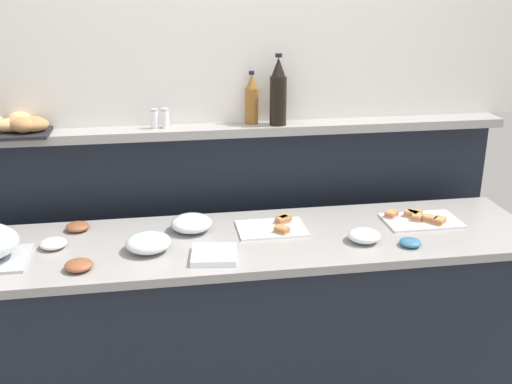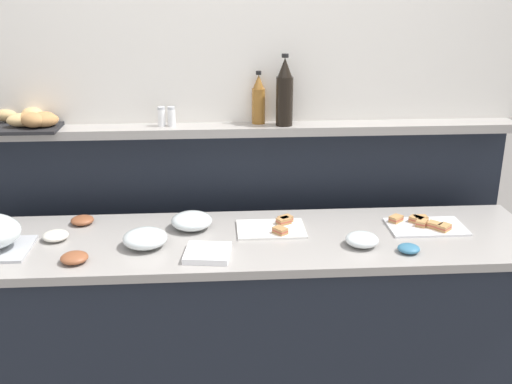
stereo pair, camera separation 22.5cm
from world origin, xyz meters
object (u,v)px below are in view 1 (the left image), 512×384
condiment_bowl_cream (79,265)px  salt_shaker (155,119)px  bread_basket (14,125)px  sandwich_platter_rear (274,227)px  napkin_stack (214,255)px  wine_bottle_dark (278,93)px  condiment_bowl_teal (78,227)px  pepper_shaker (165,118)px  sandwich_platter_side (420,219)px  glass_bowl_small (191,224)px  condiment_bowl_dark (53,243)px  condiment_bowl_red (410,242)px  vinegar_bottle_amber (252,100)px  glass_bowl_large (148,243)px  glass_bowl_medium (364,236)px

condiment_bowl_cream → salt_shaker: 0.77m
bread_basket → sandwich_platter_rear: bearing=-16.7°
napkin_stack → wine_bottle_dark: size_ratio=0.54×
salt_shaker → bread_basket: (-0.59, -0.01, -0.01)m
condiment_bowl_teal → pepper_shaker: (0.39, 0.20, 0.40)m
sandwich_platter_side → wine_bottle_dark: bearing=150.5°
pepper_shaker → glass_bowl_small: bearing=-73.5°
condiment_bowl_dark → condiment_bowl_red: bearing=-8.5°
condiment_bowl_cream → vinegar_bottle_amber: size_ratio=0.44×
condiment_bowl_cream → sandwich_platter_side: bearing=9.4°
glass_bowl_large → condiment_bowl_cream: glass_bowl_large is taller
salt_shaker → bread_basket: salt_shaker is taller
condiment_bowl_teal → salt_shaker: bearing=30.5°
wine_bottle_dark → bread_basket: bearing=179.3°
glass_bowl_small → bread_basket: 0.86m
condiment_bowl_dark → glass_bowl_large: bearing=-13.4°
glass_bowl_large → salt_shaker: size_ratio=2.03×
condiment_bowl_red → bread_basket: (-1.57, 0.57, 0.40)m
glass_bowl_medium → pepper_shaker: 1.00m
glass_bowl_small → pepper_shaker: pepper_shaker is taller
condiment_bowl_teal → vinegar_bottle_amber: (0.78, 0.23, 0.47)m
bread_basket → sandwich_platter_side: bearing=-11.2°
sandwich_platter_rear → salt_shaker: salt_shaker is taller
glass_bowl_large → glass_bowl_small: glass_bowl_large is taller
glass_bowl_medium → salt_shaker: 1.03m
sandwich_platter_rear → vinegar_bottle_amber: size_ratio=1.21×
condiment_bowl_dark → condiment_bowl_teal: condiment_bowl_dark is taller
vinegar_bottle_amber → pepper_shaker: vinegar_bottle_amber is taller
glass_bowl_large → bread_basket: (-0.54, 0.45, 0.38)m
condiment_bowl_teal → vinegar_bottle_amber: vinegar_bottle_amber is taller
sandwich_platter_rear → condiment_bowl_cream: bearing=-161.8°
wine_bottle_dark → condiment_bowl_cream: bearing=-146.6°
sandwich_platter_side → sandwich_platter_rear: bearing=178.2°
sandwich_platter_side → bread_basket: (-1.71, 0.34, 0.40)m
glass_bowl_small → condiment_bowl_dark: bearing=-171.5°
vinegar_bottle_amber → glass_bowl_small: bearing=-134.4°
sandwich_platter_rear → condiment_bowl_teal: sandwich_platter_rear is taller
condiment_bowl_red → glass_bowl_large: bearing=173.3°
glass_bowl_small → vinegar_bottle_amber: bearing=45.6°
glass_bowl_medium → condiment_bowl_dark: (-1.23, 0.14, -0.01)m
condiment_bowl_red → condiment_bowl_teal: (-1.32, 0.37, 0.00)m
condiment_bowl_teal → condiment_bowl_red: bearing=-15.8°
napkin_stack → vinegar_bottle_amber: 0.79m
glass_bowl_small → napkin_stack: 0.28m
napkin_stack → wine_bottle_dark: bearing=57.1°
glass_bowl_large → pepper_shaker: bearing=78.4°
sandwich_platter_side → glass_bowl_small: (-0.99, 0.06, 0.02)m
napkin_stack → condiment_bowl_cream: bearing=-177.7°
sandwich_platter_side → glass_bowl_large: bearing=-174.5°
salt_shaker → vinegar_bottle_amber: bearing=3.6°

